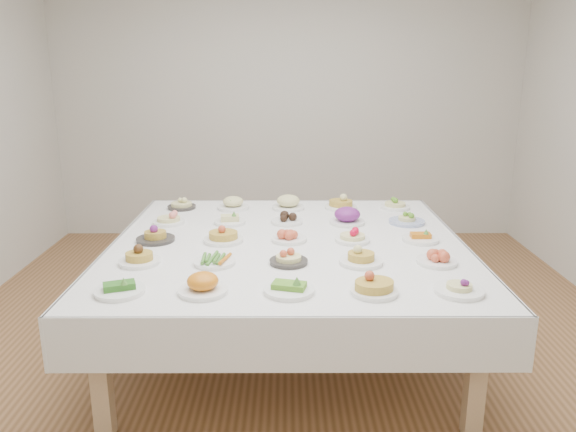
{
  "coord_description": "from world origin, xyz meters",
  "views": [
    {
      "loc": [
        -0.01,
        -3.61,
        1.86
      ],
      "look_at": [
        -0.0,
        0.01,
        0.88
      ],
      "focal_mm": 35.0,
      "sensor_mm": 36.0,
      "label": 1
    }
  ],
  "objects_px": {
    "display_table": "(288,251)",
    "dish_12": "(289,234)",
    "dish_0": "(119,286)",
    "dish_24": "(395,201)"
  },
  "relations": [
    {
      "from": "display_table",
      "to": "dish_12",
      "type": "relative_size",
      "value": 10.04
    },
    {
      "from": "display_table",
      "to": "dish_12",
      "type": "height_order",
      "value": "dish_12"
    },
    {
      "from": "dish_0",
      "to": "dish_24",
      "type": "height_order",
      "value": "dish_24"
    },
    {
      "from": "dish_12",
      "to": "dish_24",
      "type": "bearing_deg",
      "value": 44.99
    },
    {
      "from": "display_table",
      "to": "dish_12",
      "type": "xyz_separation_m",
      "value": [
        0.01,
        0.01,
        0.11
      ]
    },
    {
      "from": "display_table",
      "to": "dish_24",
      "type": "height_order",
      "value": "dish_24"
    },
    {
      "from": "display_table",
      "to": "dish_0",
      "type": "distance_m",
      "value": 1.2
    },
    {
      "from": "dish_0",
      "to": "dish_12",
      "type": "height_order",
      "value": "dish_12"
    },
    {
      "from": "dish_24",
      "to": "dish_0",
      "type": "bearing_deg",
      "value": -134.94
    },
    {
      "from": "dish_0",
      "to": "dish_24",
      "type": "xyz_separation_m",
      "value": [
        1.7,
        1.7,
        0.02
      ]
    }
  ]
}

